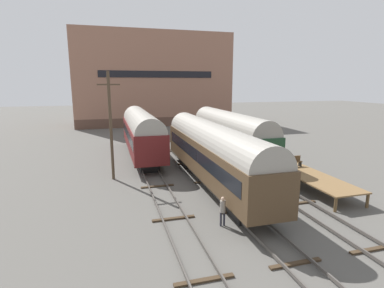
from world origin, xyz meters
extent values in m
plane|color=#56544F|center=(0.00, 0.00, 0.00)|extent=(200.00, 200.00, 0.00)
cube|color=#4C4742|center=(-5.05, 0.00, 0.18)|extent=(0.08, 60.00, 0.16)
cube|color=#4C4742|center=(-3.62, 0.00, 0.18)|extent=(0.08, 60.00, 0.16)
cube|color=#3D2D1E|center=(-4.34, -9.00, 0.05)|extent=(2.60, 0.24, 0.10)
cube|color=#3D2D1E|center=(-4.34, -3.00, 0.05)|extent=(2.60, 0.24, 0.10)
cube|color=#3D2D1E|center=(-4.34, 3.00, 0.05)|extent=(2.60, 0.24, 0.10)
cube|color=#3D2D1E|center=(-4.34, 9.00, 0.05)|extent=(2.60, 0.24, 0.10)
cube|color=#3D2D1E|center=(-4.34, 15.00, 0.05)|extent=(2.60, 0.24, 0.10)
cube|color=#3D2D1E|center=(-4.34, 21.00, 0.05)|extent=(2.60, 0.24, 0.10)
cube|color=#3D2D1E|center=(-4.34, 27.00, 0.05)|extent=(2.60, 0.24, 0.10)
cube|color=#4C4742|center=(-0.72, 0.00, 0.18)|extent=(0.08, 60.00, 0.16)
cube|color=#4C4742|center=(0.72, 0.00, 0.18)|extent=(0.08, 60.00, 0.16)
cube|color=#3D2D1E|center=(0.00, -9.00, 0.05)|extent=(2.60, 0.24, 0.10)
cube|color=#3D2D1E|center=(0.00, -3.00, 0.05)|extent=(2.60, 0.24, 0.10)
cube|color=#3D2D1E|center=(0.00, 3.00, 0.05)|extent=(2.60, 0.24, 0.10)
cube|color=#3D2D1E|center=(0.00, 9.00, 0.05)|extent=(2.60, 0.24, 0.10)
cube|color=#3D2D1E|center=(0.00, 15.00, 0.05)|extent=(2.60, 0.24, 0.10)
cube|color=#3D2D1E|center=(0.00, 21.00, 0.05)|extent=(2.60, 0.24, 0.10)
cube|color=#3D2D1E|center=(0.00, 27.00, 0.05)|extent=(2.60, 0.24, 0.10)
cube|color=#4C4742|center=(3.62, 0.00, 0.18)|extent=(0.08, 60.00, 0.16)
cube|color=#4C4742|center=(5.05, 0.00, 0.18)|extent=(0.08, 60.00, 0.16)
cube|color=#3D2D1E|center=(4.34, -9.00, 0.05)|extent=(2.60, 0.24, 0.10)
cube|color=#3D2D1E|center=(4.34, -3.00, 0.05)|extent=(2.60, 0.24, 0.10)
cube|color=#3D2D1E|center=(4.34, 3.00, 0.05)|extent=(2.60, 0.24, 0.10)
cube|color=#3D2D1E|center=(4.34, 9.00, 0.05)|extent=(2.60, 0.24, 0.10)
cube|color=#3D2D1E|center=(4.34, 15.00, 0.05)|extent=(2.60, 0.24, 0.10)
cube|color=#3D2D1E|center=(4.34, 21.00, 0.05)|extent=(2.60, 0.24, 0.10)
cube|color=#3D2D1E|center=(4.34, 27.00, 0.05)|extent=(2.60, 0.24, 0.10)
cube|color=black|center=(0.00, 8.42, 0.50)|extent=(1.80, 2.40, 1.00)
cube|color=black|center=(0.00, -3.69, 0.50)|extent=(1.80, 2.40, 1.00)
cube|color=#4C3823|center=(0.00, 2.36, 2.32)|extent=(2.91, 18.64, 2.64)
cube|color=black|center=(0.00, 2.36, 2.64)|extent=(2.95, 17.15, 0.95)
cylinder|color=gray|center=(0.00, 2.36, 3.64)|extent=(2.76, 18.27, 2.76)
cube|color=black|center=(4.34, 14.33, 0.50)|extent=(1.80, 2.40, 1.00)
cube|color=black|center=(4.34, 3.99, 0.50)|extent=(1.80, 2.40, 1.00)
cube|color=#1E4228|center=(4.34, 9.16, 2.38)|extent=(2.95, 15.91, 2.76)
cube|color=black|center=(4.34, 9.16, 2.71)|extent=(2.99, 14.64, 0.99)
cylinder|color=gray|center=(4.34, 9.16, 3.76)|extent=(2.81, 15.59, 2.81)
cube|color=black|center=(-4.34, 18.48, 0.50)|extent=(1.80, 2.40, 1.00)
cube|color=black|center=(-4.34, 8.14, 0.50)|extent=(1.80, 2.40, 1.00)
cube|color=#5B1919|center=(-4.34, 13.31, 2.34)|extent=(3.06, 15.92, 2.68)
cube|color=black|center=(-4.34, 13.31, 2.66)|extent=(3.10, 14.65, 0.97)
cylinder|color=gray|center=(-4.34, 13.31, 3.68)|extent=(2.91, 15.60, 2.91)
cube|color=brown|center=(7.06, 3.06, 1.02)|extent=(2.81, 15.95, 0.10)
cylinder|color=brown|center=(5.80, -4.76, 0.48)|extent=(0.20, 0.20, 0.97)
cylinder|color=brown|center=(8.32, -4.76, 0.48)|extent=(0.20, 0.20, 0.97)
cylinder|color=brown|center=(5.80, 10.89, 0.48)|extent=(0.20, 0.20, 0.97)
cylinder|color=brown|center=(8.32, 10.89, 0.48)|extent=(0.20, 0.20, 0.97)
cylinder|color=brown|center=(5.80, 3.06, 0.48)|extent=(0.20, 0.20, 0.97)
cylinder|color=brown|center=(8.32, 3.06, 0.48)|extent=(0.20, 0.20, 0.97)
cube|color=brown|center=(7.23, 1.90, 1.50)|extent=(1.40, 0.40, 0.06)
cube|color=brown|center=(7.23, 2.07, 1.75)|extent=(1.40, 0.06, 0.45)
cube|color=black|center=(6.64, 1.90, 1.27)|extent=(0.06, 0.40, 0.40)
cube|color=black|center=(7.83, 1.90, 1.27)|extent=(0.06, 0.40, 0.40)
cylinder|color=#282833|center=(-1.90, -4.58, 0.42)|extent=(0.12, 0.12, 0.84)
cylinder|color=#282833|center=(-1.70, -4.58, 0.42)|extent=(0.12, 0.12, 0.84)
cylinder|color=gray|center=(-1.80, -4.58, 1.18)|extent=(0.32, 0.32, 0.70)
sphere|color=tan|center=(-1.80, -4.58, 1.64)|extent=(0.23, 0.23, 0.23)
cylinder|color=#473828|center=(-7.63, 5.98, 4.52)|extent=(0.24, 0.24, 9.04)
cube|color=#473828|center=(-7.63, 5.98, 7.95)|extent=(1.80, 0.12, 0.12)
cube|color=brown|center=(1.30, 41.56, 0.88)|extent=(29.84, 10.35, 1.76)
cube|color=#936651|center=(1.30, 41.56, 9.70)|extent=(29.84, 10.35, 15.87)
cube|color=black|center=(1.30, 36.34, 9.70)|extent=(20.89, 0.10, 1.20)
camera|label=1|loc=(-7.81, -19.45, 8.04)|focal=28.00mm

